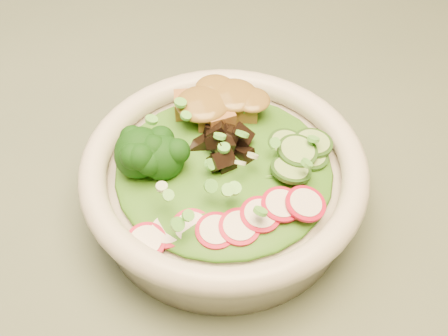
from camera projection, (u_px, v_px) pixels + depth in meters
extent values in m
cube|color=#535F4F|center=(149.00, 254.00, 0.52)|extent=(1.20, 0.80, 0.03)
cylinder|color=silver|center=(224.00, 191.00, 0.51)|extent=(0.20, 0.20, 0.04)
torus|color=silver|center=(224.00, 168.00, 0.49)|extent=(0.23, 0.23, 0.02)
ellipsoid|color=#2A6314|center=(224.00, 167.00, 0.49)|extent=(0.17, 0.17, 0.02)
ellipsoid|color=brown|center=(217.00, 102.00, 0.51)|extent=(0.06, 0.05, 0.01)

